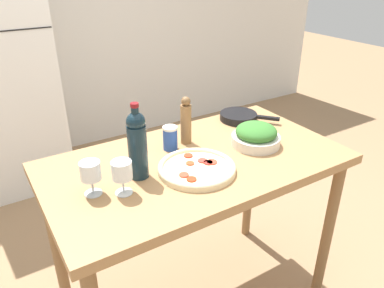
{
  "coord_description": "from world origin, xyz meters",
  "views": [
    {
      "loc": [
        -0.81,
        -1.26,
        1.78
      ],
      "look_at": [
        0.0,
        0.04,
        1.0
      ],
      "focal_mm": 35.0,
      "sensor_mm": 36.0,
      "label": 1
    }
  ],
  "objects_px": {
    "pepper_mill": "(186,121)",
    "salad_bowl": "(256,136)",
    "homemade_pizza": "(197,168)",
    "wine_bottle": "(138,144)",
    "cast_iron_skillet": "(239,116)",
    "wine_glass_near": "(122,172)",
    "refrigerator": "(4,77)",
    "wine_glass_far": "(91,173)",
    "salt_canister": "(170,138)"
  },
  "relations": [
    {
      "from": "salt_canister",
      "to": "wine_glass_far",
      "type": "bearing_deg",
      "value": -158.54
    },
    {
      "from": "wine_glass_far",
      "to": "salad_bowl",
      "type": "xyz_separation_m",
      "value": [
        0.82,
        -0.01,
        -0.05
      ]
    },
    {
      "from": "wine_bottle",
      "to": "pepper_mill",
      "type": "distance_m",
      "value": 0.38
    },
    {
      "from": "salt_canister",
      "to": "cast_iron_skillet",
      "type": "height_order",
      "value": "salt_canister"
    },
    {
      "from": "wine_bottle",
      "to": "wine_glass_far",
      "type": "relative_size",
      "value": 2.34
    },
    {
      "from": "wine_glass_near",
      "to": "wine_glass_far",
      "type": "bearing_deg",
      "value": 150.57
    },
    {
      "from": "refrigerator",
      "to": "salt_canister",
      "type": "distance_m",
      "value": 1.86
    },
    {
      "from": "salad_bowl",
      "to": "homemade_pizza",
      "type": "bearing_deg",
      "value": -171.06
    },
    {
      "from": "wine_glass_far",
      "to": "pepper_mill",
      "type": "bearing_deg",
      "value": 19.58
    },
    {
      "from": "refrigerator",
      "to": "wine_glass_near",
      "type": "bearing_deg",
      "value": -85.23
    },
    {
      "from": "wine_glass_near",
      "to": "homemade_pizza",
      "type": "distance_m",
      "value": 0.34
    },
    {
      "from": "refrigerator",
      "to": "wine_glass_far",
      "type": "height_order",
      "value": "refrigerator"
    },
    {
      "from": "wine_bottle",
      "to": "refrigerator",
      "type": "bearing_deg",
      "value": 98.02
    },
    {
      "from": "pepper_mill",
      "to": "salt_canister",
      "type": "distance_m",
      "value": 0.12
    },
    {
      "from": "wine_glass_far",
      "to": "wine_bottle",
      "type": "bearing_deg",
      "value": 5.22
    },
    {
      "from": "wine_glass_near",
      "to": "cast_iron_skillet",
      "type": "height_order",
      "value": "wine_glass_near"
    },
    {
      "from": "pepper_mill",
      "to": "salad_bowl",
      "type": "height_order",
      "value": "pepper_mill"
    },
    {
      "from": "wine_bottle",
      "to": "wine_glass_near",
      "type": "relative_size",
      "value": 2.34
    },
    {
      "from": "cast_iron_skillet",
      "to": "salt_canister",
      "type": "bearing_deg",
      "value": -167.94
    },
    {
      "from": "homemade_pizza",
      "to": "cast_iron_skillet",
      "type": "height_order",
      "value": "cast_iron_skillet"
    },
    {
      "from": "wine_glass_near",
      "to": "salad_bowl",
      "type": "relative_size",
      "value": 0.59
    },
    {
      "from": "wine_glass_near",
      "to": "cast_iron_skillet",
      "type": "distance_m",
      "value": 0.91
    },
    {
      "from": "wine_bottle",
      "to": "wine_glass_far",
      "type": "xyz_separation_m",
      "value": [
        -0.21,
        -0.02,
        -0.06
      ]
    },
    {
      "from": "salt_canister",
      "to": "cast_iron_skillet",
      "type": "xyz_separation_m",
      "value": [
        0.5,
        0.11,
        -0.04
      ]
    },
    {
      "from": "pepper_mill",
      "to": "salt_canister",
      "type": "height_order",
      "value": "pepper_mill"
    },
    {
      "from": "refrigerator",
      "to": "wine_glass_far",
      "type": "bearing_deg",
      "value": -88.1
    },
    {
      "from": "wine_bottle",
      "to": "pepper_mill",
      "type": "xyz_separation_m",
      "value": [
        0.33,
        0.17,
        -0.04
      ]
    },
    {
      "from": "refrigerator",
      "to": "wine_bottle",
      "type": "distance_m",
      "value": 1.97
    },
    {
      "from": "refrigerator",
      "to": "homemade_pizza",
      "type": "relative_size",
      "value": 5.43
    },
    {
      "from": "refrigerator",
      "to": "wine_bottle",
      "type": "relative_size",
      "value": 5.59
    },
    {
      "from": "wine_bottle",
      "to": "wine_glass_near",
      "type": "bearing_deg",
      "value": -143.57
    },
    {
      "from": "wine_glass_far",
      "to": "pepper_mill",
      "type": "relative_size",
      "value": 0.58
    },
    {
      "from": "refrigerator",
      "to": "pepper_mill",
      "type": "bearing_deg",
      "value": -71.11
    },
    {
      "from": "wine_glass_near",
      "to": "homemade_pizza",
      "type": "relative_size",
      "value": 0.42
    },
    {
      "from": "wine_glass_near",
      "to": "homemade_pizza",
      "type": "xyz_separation_m",
      "value": [
        0.33,
        -0.01,
        -0.08
      ]
    },
    {
      "from": "wine_bottle",
      "to": "cast_iron_skillet",
      "type": "distance_m",
      "value": 0.79
    },
    {
      "from": "homemade_pizza",
      "to": "salt_canister",
      "type": "relative_size",
      "value": 2.91
    },
    {
      "from": "pepper_mill",
      "to": "wine_bottle",
      "type": "bearing_deg",
      "value": -152.44
    },
    {
      "from": "homemade_pizza",
      "to": "wine_bottle",
      "type": "bearing_deg",
      "value": 158.57
    },
    {
      "from": "wine_glass_near",
      "to": "homemade_pizza",
      "type": "height_order",
      "value": "wine_glass_near"
    },
    {
      "from": "salad_bowl",
      "to": "cast_iron_skillet",
      "type": "relative_size",
      "value": 0.83
    },
    {
      "from": "wine_glass_far",
      "to": "homemade_pizza",
      "type": "height_order",
      "value": "wine_glass_far"
    },
    {
      "from": "wine_glass_far",
      "to": "pepper_mill",
      "type": "distance_m",
      "value": 0.57
    },
    {
      "from": "salad_bowl",
      "to": "homemade_pizza",
      "type": "height_order",
      "value": "salad_bowl"
    },
    {
      "from": "wine_bottle",
      "to": "homemade_pizza",
      "type": "height_order",
      "value": "wine_bottle"
    },
    {
      "from": "homemade_pizza",
      "to": "cast_iron_skillet",
      "type": "relative_size",
      "value": 1.18
    },
    {
      "from": "refrigerator",
      "to": "pepper_mill",
      "type": "distance_m",
      "value": 1.88
    },
    {
      "from": "wine_bottle",
      "to": "salt_canister",
      "type": "distance_m",
      "value": 0.3
    },
    {
      "from": "wine_glass_far",
      "to": "cast_iron_skillet",
      "type": "distance_m",
      "value": 0.99
    },
    {
      "from": "salad_bowl",
      "to": "salt_canister",
      "type": "xyz_separation_m",
      "value": [
        -0.38,
        0.18,
        0.01
      ]
    }
  ]
}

